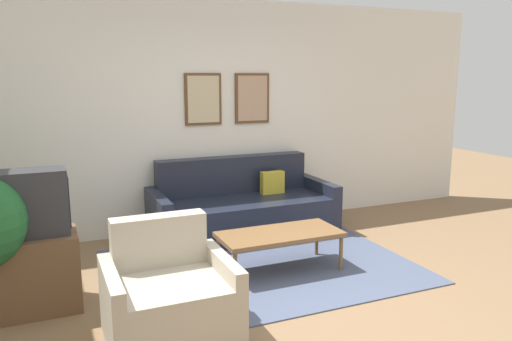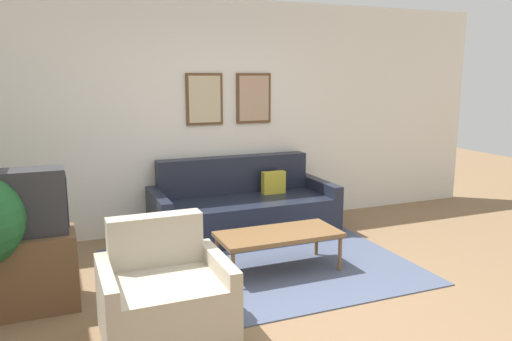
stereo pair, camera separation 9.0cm
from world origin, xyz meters
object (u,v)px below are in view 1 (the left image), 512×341
at_px(tv, 18,204).
at_px(armchair, 169,299).
at_px(couch, 242,209).
at_px(coffee_table, 280,236).

distance_m(tv, armchair, 1.38).
height_order(couch, armchair, couch).
bearing_deg(coffee_table, armchair, -147.98).
bearing_deg(armchair, couch, 62.17).
xyz_separation_m(couch, armchair, (-1.34, -1.97, -0.01)).
distance_m(coffee_table, armchair, 1.47).
bearing_deg(tv, couch, 26.66).
bearing_deg(coffee_table, couch, 85.33).
xyz_separation_m(tv, armchair, (0.93, -0.83, -0.58)).
height_order(tv, armchair, tv).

